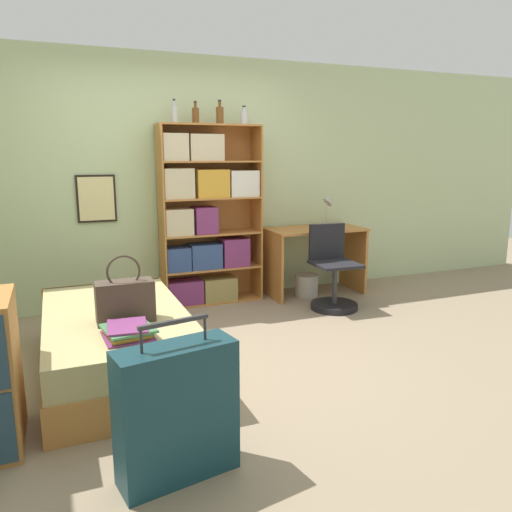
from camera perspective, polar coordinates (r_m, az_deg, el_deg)
ground_plane at (r=4.11m, az=-4.65°, el=-11.25°), size 14.00×14.00×0.00m
wall_back at (r=5.41m, az=-10.30°, el=8.32°), size 10.00×0.09×2.60m
bed at (r=3.90m, az=-15.62°, el=-9.36°), size 1.02×1.84×0.46m
handbag at (r=3.55m, az=-14.74°, el=-4.90°), size 0.39×0.18×0.47m
book_stack_on_bed at (r=3.28m, az=-14.44°, el=-8.27°), size 0.34×0.36×0.08m
suitcase at (r=2.60m, az=-9.03°, el=-17.20°), size 0.62×0.32×0.82m
bookcase at (r=5.32m, az=-5.96°, el=4.18°), size 1.07×0.33×1.89m
bottle_green at (r=5.20m, az=-9.31°, el=15.74°), size 0.06×0.06×0.23m
bottle_brown at (r=5.29m, az=-6.92°, el=15.70°), size 0.07×0.07×0.22m
bottle_clear at (r=5.33m, az=-4.16°, el=15.79°), size 0.08×0.08×0.24m
bottle_blue at (r=5.41m, az=-1.37°, el=15.55°), size 0.08×0.08×0.19m
desk at (r=5.74m, az=6.68°, el=0.80°), size 1.10×0.59×0.77m
desk_lamp at (r=5.79m, az=8.37°, el=5.82°), size 0.19×0.14×0.39m
desk_chair at (r=5.28m, az=8.76°, el=-2.95°), size 0.49×0.49×0.87m
waste_bin at (r=5.72m, az=5.78°, el=-3.34°), size 0.27×0.27×0.24m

